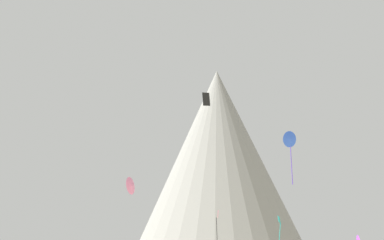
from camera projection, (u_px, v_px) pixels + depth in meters
name	position (u px, v px, depth m)	size (l,w,h in m)	color
rock_massif	(216.00, 204.00, 121.09)	(71.64, 71.64, 59.55)	gray
kite_black_mid	(206.00, 99.00, 55.85)	(0.90, 0.45, 1.63)	black
kite_blue_mid	(290.00, 141.00, 48.77)	(1.69, 1.36, 5.30)	blue
kite_pink_mid	(131.00, 186.00, 58.44)	(1.07, 2.15, 2.13)	pink
kite_teal_low	(279.00, 226.00, 69.83)	(0.66, 1.09, 5.03)	teal
kite_rainbow_low	(218.00, 221.00, 67.75)	(0.35, 0.70, 5.03)	#E5668C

